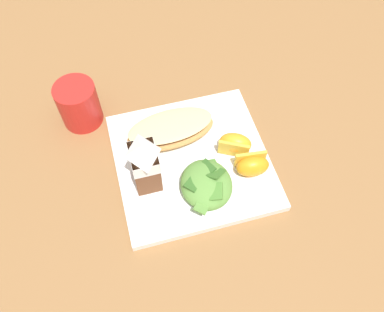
{
  "coord_description": "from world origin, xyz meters",
  "views": [
    {
      "loc": [
        -0.38,
        0.11,
        0.66
      ],
      "look_at": [
        0.0,
        0.0,
        0.03
      ],
      "focal_mm": 37.85,
      "sensor_mm": 36.0,
      "label": 1
    }
  ],
  "objects": [
    {
      "name": "milk_carton",
      "position": [
        -0.02,
        0.09,
        0.08
      ],
      "size": [
        0.06,
        0.05,
        0.11
      ],
      "color": "brown",
      "rests_on": "white_plate"
    },
    {
      "name": "ground",
      "position": [
        0.0,
        0.0,
        0.0
      ],
      "size": [
        3.0,
        3.0,
        0.0
      ],
      "primitive_type": "plane",
      "color": "olive"
    },
    {
      "name": "white_plate",
      "position": [
        0.0,
        0.0,
        0.01
      ],
      "size": [
        0.28,
        0.28,
        0.02
      ],
      "primitive_type": "cube",
      "color": "white",
      "rests_on": "ground"
    },
    {
      "name": "orange_wedge_middle",
      "position": [
        0.0,
        -0.08,
        0.04
      ],
      "size": [
        0.06,
        0.07,
        0.04
      ],
      "color": "orange",
      "rests_on": "white_plate"
    },
    {
      "name": "orange_wedge_front",
      "position": [
        -0.05,
        -0.1,
        0.04
      ],
      "size": [
        0.04,
        0.06,
        0.04
      ],
      "color": "orange",
      "rests_on": "white_plate"
    },
    {
      "name": "drinking_red_cup",
      "position": [
        0.16,
        0.18,
        0.05
      ],
      "size": [
        0.08,
        0.08,
        0.09
      ],
      "primitive_type": "cylinder",
      "color": "red",
      "rests_on": "ground"
    },
    {
      "name": "green_salad_pile",
      "position": [
        -0.07,
        -0.01,
        0.04
      ],
      "size": [
        0.11,
        0.09,
        0.05
      ],
      "color": "#5B8E3D",
      "rests_on": "white_plate"
    },
    {
      "name": "cheesy_pizza_bread",
      "position": [
        0.06,
        0.02,
        0.03
      ],
      "size": [
        0.09,
        0.18,
        0.04
      ],
      "color": "tan",
      "rests_on": "white_plate"
    }
  ]
}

